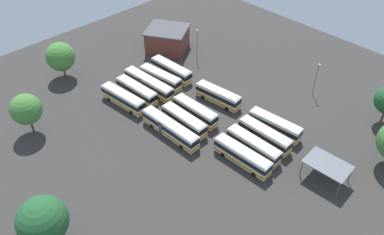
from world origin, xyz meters
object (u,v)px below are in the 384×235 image
(maintenance_shelter, at_px, (328,165))
(tree_northeast, at_px, (43,221))
(bus_row1_slot4, at_px, (218,96))
(bus_row2_slot2, at_px, (253,146))
(bus_row0_slot0, at_px, (123,99))
(bus_row1_slot1, at_px, (184,121))
(depot_building, at_px, (167,39))
(bus_row2_slot1, at_px, (242,156))
(lamp_post_mid_lot, at_px, (316,78))
(bus_row0_slot2, at_px, (148,84))
(bus_row1_slot2, at_px, (195,111))
(bus_row2_slot4, at_px, (275,125))
(tree_south_edge, at_px, (60,57))
(bus_row0_slot4, at_px, (171,70))
(lamp_post_far_corner, at_px, (197,43))
(bus_row1_slot0, at_px, (170,129))
(bus_row0_slot3, at_px, (160,78))
(bus_row0_slot1, at_px, (137,91))
(bus_row2_slot3, at_px, (265,136))
(tree_north_edge, at_px, (26,109))

(maintenance_shelter, bearing_deg, tree_northeast, -117.65)
(bus_row1_slot4, relative_size, bus_row2_slot2, 0.96)
(bus_row0_slot0, height_order, bus_row1_slot1, same)
(maintenance_shelter, bearing_deg, depot_building, 169.31)
(bus_row2_slot1, relative_size, lamp_post_mid_lot, 1.48)
(bus_row0_slot2, bearing_deg, bus_row1_slot2, 2.89)
(tree_northeast, bearing_deg, bus_row1_slot4, 98.53)
(bus_row2_slot4, distance_m, lamp_post_mid_lot, 17.37)
(depot_building, distance_m, tree_south_edge, 28.07)
(bus_row0_slot0, bearing_deg, bus_row1_slot4, 48.80)
(bus_row0_slot0, relative_size, bus_row0_slot2, 0.83)
(bus_row0_slot4, distance_m, tree_south_edge, 26.35)
(depot_building, xyz_separation_m, maintenance_shelter, (54.11, -10.22, 0.56))
(lamp_post_far_corner, bearing_deg, bus_row1_slot0, -55.00)
(tree_south_edge, bearing_deg, bus_row0_slot2, 30.98)
(bus_row2_slot1, height_order, tree_northeast, tree_northeast)
(bus_row0_slot2, bearing_deg, bus_row1_slot0, -24.04)
(bus_row0_slot4, bearing_deg, maintenance_shelter, -2.81)
(bus_row0_slot3, xyz_separation_m, depot_building, (-11.37, 12.24, 1.20))
(bus_row0_slot0, height_order, bus_row2_slot1, same)
(bus_row2_slot2, xyz_separation_m, bus_row2_slot4, (-0.72, 7.77, -0.00))
(bus_row0_slot1, bearing_deg, bus_row0_slot2, 94.46)
(bus_row2_slot3, distance_m, maintenance_shelter, 13.44)
(bus_row2_slot3, bearing_deg, lamp_post_far_corner, 158.16)
(bus_row2_slot2, bearing_deg, bus_row0_slot4, 168.35)
(tree_south_edge, xyz_separation_m, tree_north_edge, (13.52, -14.97, 0.29))
(bus_row0_slot1, xyz_separation_m, bus_row2_slot4, (28.80, 12.83, -0.00))
(bus_row2_slot4, bearing_deg, bus_row1_slot0, -131.50)
(bus_row0_slot1, xyz_separation_m, tree_northeast, (20.68, -32.54, 4.32))
(bus_row1_slot1, distance_m, bus_row1_slot2, 3.82)
(maintenance_shelter, bearing_deg, bus_row1_slot2, -170.30)
(bus_row0_slot0, height_order, bus_row2_slot2, same)
(bus_row1_slot0, xyz_separation_m, bus_row2_slot3, (14.48, 11.99, -0.00))
(bus_row0_slot3, xyz_separation_m, bus_row1_slot4, (14.21, 4.68, -0.00))
(bus_row0_slot0, xyz_separation_m, tree_northeast, (20.47, -28.64, 4.32))
(bus_row1_slot2, height_order, depot_building, depot_building)
(bus_row2_slot1, bearing_deg, bus_row2_slot4, 95.15)
(bus_row0_slot2, xyz_separation_m, bus_row1_slot0, (15.04, -6.71, 0.00))
(lamp_post_mid_lot, bearing_deg, bus_row2_slot2, -84.30)
(bus_row1_slot4, height_order, tree_northeast, tree_northeast)
(bus_row0_slot3, bearing_deg, maintenance_shelter, 2.70)
(bus_row1_slot4, bearing_deg, bus_row2_slot1, -33.30)
(bus_row0_slot0, distance_m, bus_row0_slot1, 3.91)
(bus_row0_slot1, xyz_separation_m, bus_row1_slot1, (15.00, 0.61, -0.00))
(bus_row0_slot1, bearing_deg, bus_row1_slot1, 2.34)
(tree_north_edge, bearing_deg, depot_building, 98.35)
(bus_row2_slot1, xyz_separation_m, lamp_post_far_corner, (-32.39, 20.19, 2.68))
(bus_row0_slot4, xyz_separation_m, bus_row2_slot1, (30.76, -9.84, 0.00))
(bus_row1_slot0, height_order, tree_northeast, tree_northeast)
(lamp_post_mid_lot, relative_size, tree_northeast, 0.81)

